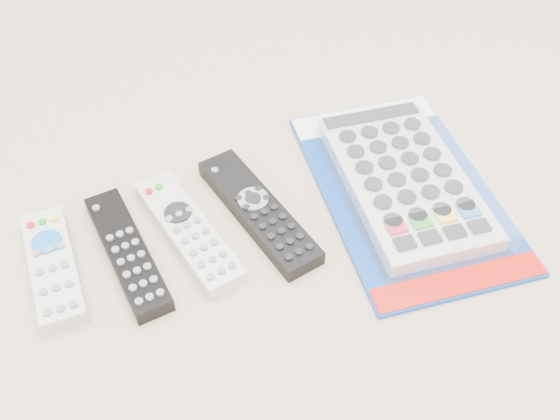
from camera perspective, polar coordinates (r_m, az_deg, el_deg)
name	(u,v)px	position (r m, az deg, el deg)	size (l,w,h in m)	color
remote_small_grey	(53,267)	(0.75, -20.01, -4.92)	(0.06, 0.17, 0.02)	#BBBBBD
remote_slim_black	(127,252)	(0.74, -13.79, -3.77)	(0.05, 0.19, 0.02)	black
remote_silver_dvd	(188,231)	(0.74, -8.37, -1.90)	(0.07, 0.20, 0.02)	silver
remote_large_black	(259,211)	(0.76, -1.98, -0.08)	(0.08, 0.21, 0.02)	black
jumbo_remote_packaged	(405,178)	(0.80, 11.33, 2.92)	(0.27, 0.37, 0.05)	#0D3A97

